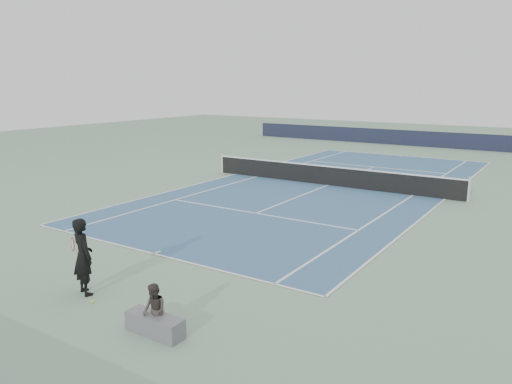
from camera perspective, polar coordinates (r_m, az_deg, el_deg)
The scene contains 7 objects.
ground at distance 24.48m, azimuth 8.21°, elevation 0.76°, with size 80.00×80.00×0.00m, color gray.
court_surface at distance 24.48m, azimuth 8.22°, elevation 0.78°, with size 10.97×23.77×0.01m, color #385F84.
tennis_net at distance 24.38m, azimuth 8.25°, elevation 1.92°, with size 12.90×0.10×1.07m.
windscreen_far at distance 41.15m, azimuth 18.89°, elevation 5.75°, with size 30.00×0.25×1.20m, color black.
tennis_player at distance 12.37m, azimuth -19.16°, elevation -6.96°, with size 0.86×0.69×1.84m.
tennis_ball at distance 12.11m, azimuth -18.17°, elevation -11.84°, with size 0.07×0.07×0.07m, color #BBE52F.
spectator_bench at distance 10.30m, azimuth -11.51°, elevation -13.85°, with size 1.32×0.90×1.09m.
Camera 1 is at (10.02, -21.80, 4.87)m, focal length 35.00 mm.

